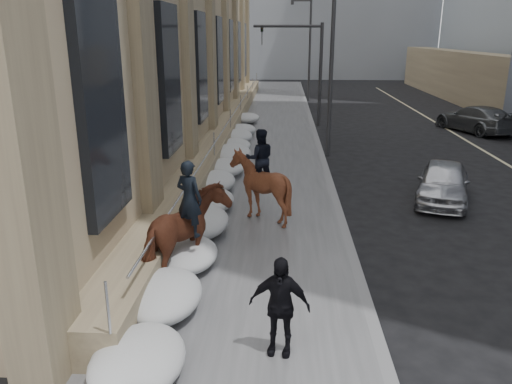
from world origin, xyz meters
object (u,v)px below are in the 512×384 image
at_px(mounted_horse_left, 186,232).
at_px(car_grey, 476,119).
at_px(mounted_horse_right, 260,182).
at_px(car_silver, 443,182).
at_px(pedestrian, 279,306).

xyz_separation_m(mounted_horse_left, car_grey, (13.04, 18.82, -0.43)).
height_order(mounted_horse_right, car_grey, mounted_horse_right).
bearing_deg(mounted_horse_right, car_silver, -168.59).
xyz_separation_m(mounted_horse_right, car_grey, (11.59, 15.04, -0.49)).
height_order(mounted_horse_left, mounted_horse_right, mounted_horse_right).
xyz_separation_m(mounted_horse_right, car_silver, (6.01, 2.31, -0.57)).
relative_size(mounted_horse_left, car_silver, 0.68).
height_order(car_silver, car_grey, car_grey).
bearing_deg(car_silver, mounted_horse_right, -140.37).
relative_size(mounted_horse_left, car_grey, 0.51).
distance_m(mounted_horse_right, car_grey, 19.00).
height_order(mounted_horse_left, car_grey, mounted_horse_left).
relative_size(mounted_horse_right, car_silver, 0.68).
bearing_deg(pedestrian, mounted_horse_right, 104.48).
distance_m(car_silver, car_grey, 13.90).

